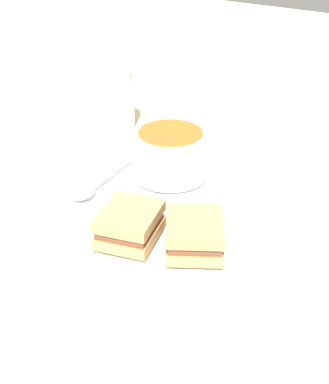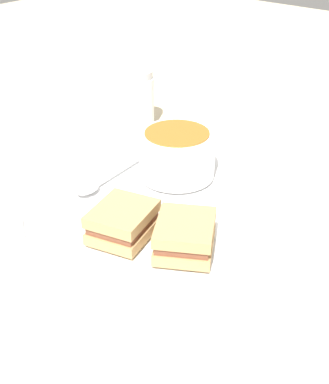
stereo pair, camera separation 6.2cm
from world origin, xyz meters
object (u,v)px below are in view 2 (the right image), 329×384
at_px(soup_bowl, 177,154).
at_px(sandwich_half_near, 123,222).
at_px(sandwich_half_far, 185,236).
at_px(salt_shaker, 138,100).
at_px(spoon, 93,185).

bearing_deg(soup_bowl, sandwich_half_near, 15.76).
height_order(sandwich_half_far, salt_shaker, salt_shaker).
bearing_deg(sandwich_half_near, salt_shaker, -140.73).
distance_m(soup_bowl, spoon, 0.11).
xyz_separation_m(spoon, salt_shaker, (-0.21, -0.11, 0.02)).
bearing_deg(sandwich_half_far, salt_shaker, -130.49).
relative_size(spoon, sandwich_half_near, 1.57).
bearing_deg(salt_shaker, soup_bowl, 55.62).
height_order(soup_bowl, spoon, soup_bowl).
xyz_separation_m(soup_bowl, sandwich_half_near, (0.14, 0.04, -0.01)).
bearing_deg(soup_bowl, salt_shaker, -124.38).
relative_size(spoon, salt_shaker, 1.37).
height_order(sandwich_half_near, sandwich_half_far, same).
xyz_separation_m(soup_bowl, spoon, (0.09, -0.06, -0.03)).
distance_m(soup_bowl, sandwich_half_near, 0.15).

